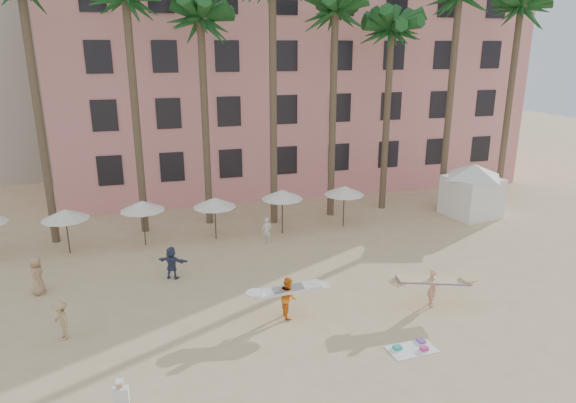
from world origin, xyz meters
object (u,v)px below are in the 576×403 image
at_px(carrier_yellow, 433,285).
at_px(carrier_white, 288,296).
at_px(pink_hotel, 287,82).
at_px(cabana, 473,185).

relative_size(carrier_yellow, carrier_white, 1.15).
xyz_separation_m(pink_hotel, cabana, (8.97, -13.54, -5.93)).
xyz_separation_m(carrier_yellow, carrier_white, (-6.29, 0.74, -0.03)).
relative_size(cabana, carrier_yellow, 1.60).
bearing_deg(pink_hotel, carrier_yellow, -89.93).
xyz_separation_m(pink_hotel, carrier_yellow, (0.03, -24.01, -7.03)).
height_order(cabana, carrier_yellow, cabana).
relative_size(pink_hotel, carrier_white, 12.41).
distance_m(pink_hotel, cabana, 17.29).
relative_size(pink_hotel, cabana, 6.72).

